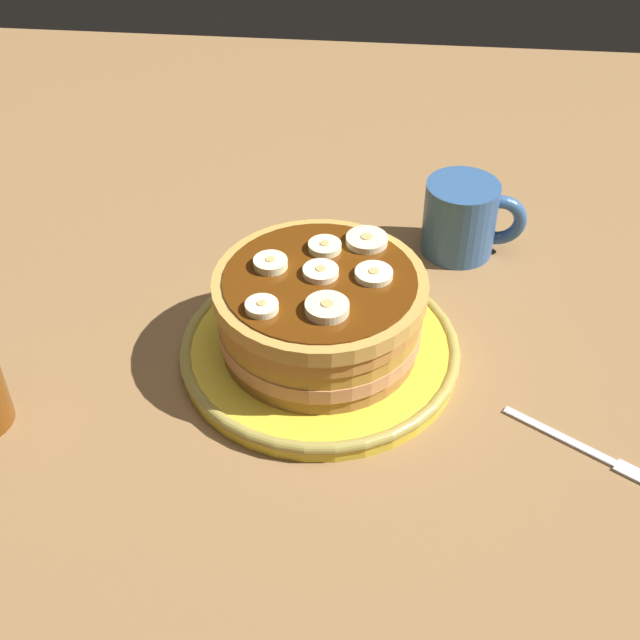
# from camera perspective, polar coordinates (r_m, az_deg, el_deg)

# --- Properties ---
(ground_plane) EXTENTS (1.40, 1.40, 0.03)m
(ground_plane) POSITION_cam_1_polar(r_m,az_deg,el_deg) (0.75, -0.00, -3.37)
(ground_plane) COLOR olive
(plate) EXTENTS (0.24, 0.24, 0.02)m
(plate) POSITION_cam_1_polar(r_m,az_deg,el_deg) (0.73, -0.00, -1.98)
(plate) COLOR yellow
(plate) RESTS_ON ground_plane
(pancake_stack) EXTENTS (0.18, 0.18, 0.07)m
(pancake_stack) POSITION_cam_1_polar(r_m,az_deg,el_deg) (0.71, -0.02, 0.56)
(pancake_stack) COLOR #A26D33
(pancake_stack) RESTS_ON plate
(banana_slice_0) EXTENTS (0.03, 0.03, 0.01)m
(banana_slice_0) POSITION_cam_1_polar(r_m,az_deg,el_deg) (0.69, 0.17, 3.24)
(banana_slice_0) COLOR #FEEABF
(banana_slice_0) RESTS_ON pancake_stack
(banana_slice_1) EXTENTS (0.03, 0.03, 0.01)m
(banana_slice_1) POSITION_cam_1_polar(r_m,az_deg,el_deg) (0.69, -3.37, 3.82)
(banana_slice_1) COLOR #F6F4BD
(banana_slice_1) RESTS_ON pancake_stack
(banana_slice_2) EXTENTS (0.03, 0.03, 0.01)m
(banana_slice_2) POSITION_cam_1_polar(r_m,az_deg,el_deg) (0.65, 0.48, 0.80)
(banana_slice_2) COLOR beige
(banana_slice_2) RESTS_ON pancake_stack
(banana_slice_3) EXTENTS (0.03, 0.03, 0.01)m
(banana_slice_3) POSITION_cam_1_polar(r_m,az_deg,el_deg) (0.65, -3.96, 0.87)
(banana_slice_3) COLOR #F9F3BE
(banana_slice_3) RESTS_ON pancake_stack
(banana_slice_4) EXTENTS (0.03, 0.03, 0.01)m
(banana_slice_4) POSITION_cam_1_polar(r_m,az_deg,el_deg) (0.71, 0.54, 4.95)
(banana_slice_4) COLOR #F1F2B9
(banana_slice_4) RESTS_ON pancake_stack
(banana_slice_5) EXTENTS (0.03, 0.03, 0.01)m
(banana_slice_5) POSITION_cam_1_polar(r_m,az_deg,el_deg) (0.68, 3.66, 3.09)
(banana_slice_5) COLOR #F1EDBF
(banana_slice_5) RESTS_ON pancake_stack
(banana_slice_6) EXTENTS (0.04, 0.04, 0.01)m
(banana_slice_6) POSITION_cam_1_polar(r_m,az_deg,el_deg) (0.72, 3.18, 5.39)
(banana_slice_6) COLOR beige
(banana_slice_6) RESTS_ON pancake_stack
(coffee_mug) EXTENTS (0.10, 0.07, 0.08)m
(coffee_mug) POSITION_cam_1_polar(r_m,az_deg,el_deg) (0.85, 9.68, 6.87)
(coffee_mug) COLOR #33598C
(coffee_mug) RESTS_ON ground_plane
(fork) EXTENTS (0.12, 0.08, 0.01)m
(fork) POSITION_cam_1_polar(r_m,az_deg,el_deg) (0.69, 17.79, -8.39)
(fork) COLOR silver
(fork) RESTS_ON ground_plane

